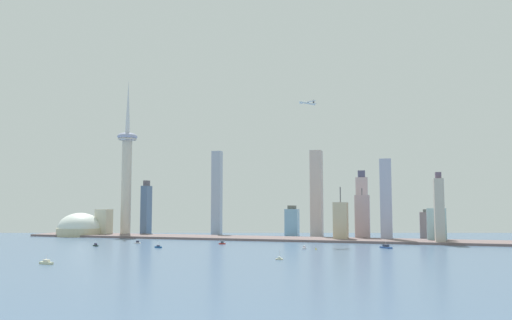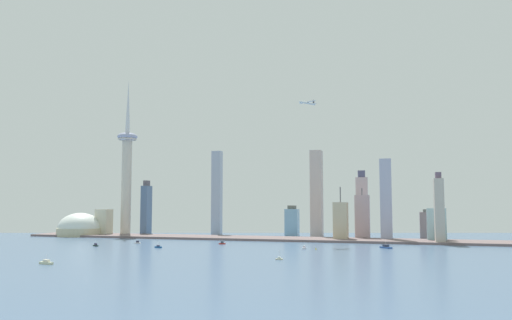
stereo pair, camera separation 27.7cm
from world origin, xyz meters
TOP-DOWN VIEW (x-y plane):
  - ground_plane at (0.00, 0.00)m, footprint 6000.00×6000.00m
  - waterfront_pier at (0.00, 447.36)m, footprint 798.18×75.97m
  - observation_tower at (-250.34, 478.02)m, footprint 37.01×37.01m
  - stadium_dome at (-320.80, 441.55)m, footprint 79.98×79.98m
  - skyscraper_0 at (-96.97, 542.63)m, footprint 17.58×14.47m
  - skyscraper_1 at (-220.50, 499.65)m, footprint 12.98×20.79m
  - skyscraper_2 at (143.49, 454.17)m, footprint 21.67×24.08m
  - skyscraper_3 at (170.62, 534.33)m, footprint 19.64×12.52m
  - skyscraper_4 at (277.00, 518.19)m, footprint 27.20×21.44m
  - skyscraper_5 at (212.41, 474.84)m, footprint 17.91×14.02m
  - skyscraper_6 at (47.27, 539.35)m, footprint 23.10×20.39m
  - skyscraper_7 at (288.08, 431.54)m, footprint 13.21×27.26m
  - skyscraper_8 at (-283.03, 458.35)m, footprint 23.88×23.15m
  - skyscraper_9 at (285.97, 468.83)m, footprint 27.66×19.03m
  - skyscraper_10 at (174.08, 491.88)m, footprint 23.22×17.35m
  - skyscraper_11 at (92.18, 537.12)m, footprint 19.97×22.82m
  - boat_0 at (-72.31, 260.49)m, footprint 10.57×4.91m
  - boat_1 at (-166.14, 259.69)m, footprint 11.62×10.02m
  - boat_2 at (115.15, 297.41)m, footprint 4.05×11.56m
  - boat_3 at (113.70, 167.17)m, footprint 7.49×2.95m
  - boat_4 at (-134.94, 317.64)m, footprint 9.66×4.04m
  - boat_5 at (215.31, 338.11)m, footprint 16.63×18.47m
  - boat_6 at (-11.73, 339.03)m, footprint 10.03×5.39m
  - boat_7 at (-91.68, 67.15)m, footprint 16.36×7.70m
  - channel_buoy_0 at (131.10, 291.73)m, footprint 1.86×1.86m
  - airplane at (100.50, 407.65)m, footprint 29.02×30.01m

SIDE VIEW (x-z plane):
  - ground_plane at x=0.00m, z-range 0.00..0.00m
  - boat_3 at x=113.70m, z-range -3.85..6.09m
  - boat_0 at x=-72.31m, z-range -2.54..5.12m
  - channel_buoy_0 at x=131.10m, z-range 0.00..2.87m
  - boat_1 at x=-166.14m, z-range -2.17..5.07m
  - boat_4 at x=-134.94m, z-range -0.59..3.53m
  - boat_2 at x=115.15m, z-range -0.51..3.53m
  - boat_6 at x=-11.73m, z-range -2.53..5.57m
  - boat_7 at x=-91.68m, z-range -2.72..6.12m
  - waterfront_pier at x=0.00m, z-range 0.00..3.47m
  - boat_5 at x=215.31m, z-range -3.97..7.46m
  - stadium_dome at x=-320.80m, z-range -15.08..39.75m
  - skyscraper_4 at x=277.00m, z-range -1.43..47.44m
  - skyscraper_8 at x=-283.03m, z-range 0.00..47.86m
  - skyscraper_6 at x=47.27m, z-range -1.91..52.60m
  - skyscraper_9 at x=285.97m, z-range 0.00..50.88m
  - skyscraper_2 at x=143.49m, z-range -11.96..72.13m
  - skyscraper_10 at x=174.08m, z-range -5.63..77.21m
  - skyscraper_1 at x=-220.50m, z-range -3.06..97.67m
  - skyscraper_7 at x=288.08m, z-range -2.82..100.54m
  - skyscraper_3 at x=170.62m, z-range -3.60..110.86m
  - skyscraper_5 at x=212.41m, z-range 0.00..128.58m
  - skyscraper_11 at x=92.18m, z-range 0.00..151.51m
  - skyscraper_0 at x=-96.97m, z-range 0.00..156.49m
  - observation_tower at x=-250.34m, z-range -16.66..272.07m
  - airplane at x=100.50m, z-range 207.88..216.16m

